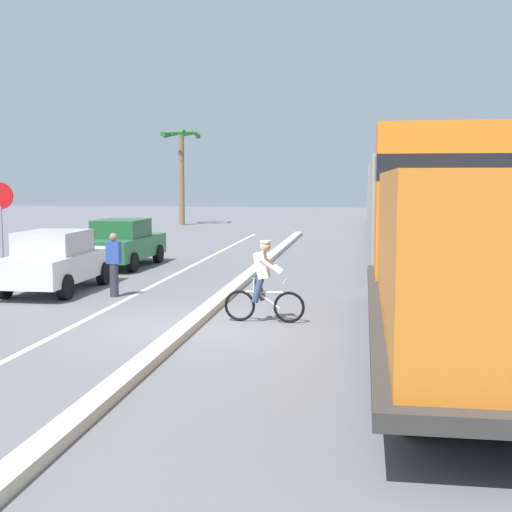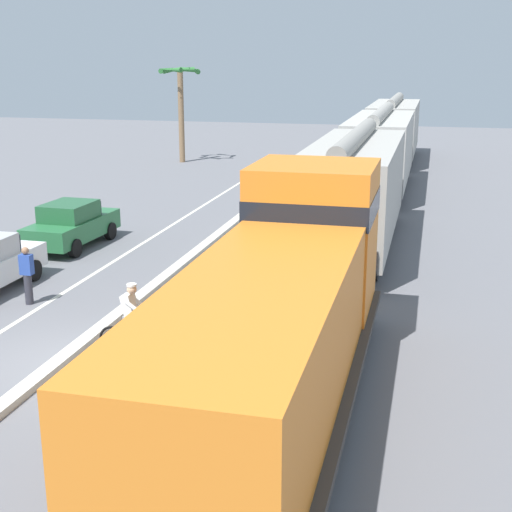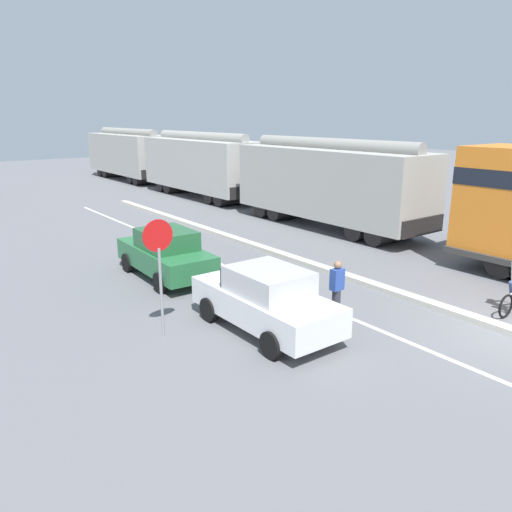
{
  "view_description": "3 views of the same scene",
  "coord_description": "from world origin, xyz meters",
  "px_view_note": "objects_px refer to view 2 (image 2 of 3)",
  "views": [
    {
      "loc": [
        3.43,
        -13.82,
        3.0
      ],
      "look_at": [
        1.01,
        2.11,
        1.24
      ],
      "focal_mm": 50.0,
      "sensor_mm": 36.0,
      "label": 1
    },
    {
      "loc": [
        7.72,
        -13.15,
        6.54
      ],
      "look_at": [
        3.82,
        2.51,
        2.04
      ],
      "focal_mm": 50.0,
      "sensor_mm": 36.0,
      "label": 2
    },
    {
      "loc": [
        -11.78,
        -5.05,
        5.16
      ],
      "look_at": [
        -2.91,
        6.68,
        1.02
      ],
      "focal_mm": 35.0,
      "sensor_mm": 36.0,
      "label": 3
    }
  ],
  "objects_px": {
    "hopper_car_trailing": "(394,129)",
    "cyclist": "(132,322)",
    "hopper_car_middle": "(380,150)",
    "palm_tree_near": "(180,89)",
    "pedestrian_by_cars": "(27,274)",
    "parked_car_green": "(72,224)",
    "locomotive": "(281,315)",
    "hopper_car_lead": "(354,190)"
  },
  "relations": [
    {
      "from": "hopper_car_trailing",
      "to": "cyclist",
      "type": "relative_size",
      "value": 6.18
    },
    {
      "from": "hopper_car_middle",
      "to": "palm_tree_near",
      "type": "bearing_deg",
      "value": 150.59
    },
    {
      "from": "hopper_car_trailing",
      "to": "pedestrian_by_cars",
      "type": "bearing_deg",
      "value": -104.13
    },
    {
      "from": "cyclist",
      "to": "parked_car_green",
      "type": "bearing_deg",
      "value": 125.21
    },
    {
      "from": "cyclist",
      "to": "pedestrian_by_cars",
      "type": "relative_size",
      "value": 1.06
    },
    {
      "from": "locomotive",
      "to": "palm_tree_near",
      "type": "relative_size",
      "value": 1.89
    },
    {
      "from": "hopper_car_lead",
      "to": "parked_car_green",
      "type": "distance_m",
      "value": 10.09
    },
    {
      "from": "cyclist",
      "to": "pedestrian_by_cars",
      "type": "height_order",
      "value": "cyclist"
    },
    {
      "from": "parked_car_green",
      "to": "locomotive",
      "type": "bearing_deg",
      "value": -45.35
    },
    {
      "from": "locomotive",
      "to": "hopper_car_lead",
      "type": "xyz_separation_m",
      "value": [
        0.0,
        12.16,
        0.28
      ]
    },
    {
      "from": "parked_car_green",
      "to": "hopper_car_middle",
      "type": "bearing_deg",
      "value": 54.96
    },
    {
      "from": "locomotive",
      "to": "hopper_car_middle",
      "type": "height_order",
      "value": "locomotive"
    },
    {
      "from": "locomotive",
      "to": "cyclist",
      "type": "relative_size",
      "value": 6.77
    },
    {
      "from": "hopper_car_trailing",
      "to": "parked_car_green",
      "type": "bearing_deg",
      "value": -110.91
    },
    {
      "from": "locomotive",
      "to": "hopper_car_trailing",
      "type": "xyz_separation_m",
      "value": [
        0.0,
        35.36,
        0.28
      ]
    },
    {
      "from": "palm_tree_near",
      "to": "hopper_car_middle",
      "type": "bearing_deg",
      "value": -29.41
    },
    {
      "from": "hopper_car_middle",
      "to": "cyclist",
      "type": "xyz_separation_m",
      "value": [
        -3.72,
        -22.43,
        -1.26
      ]
    },
    {
      "from": "locomotive",
      "to": "cyclist",
      "type": "height_order",
      "value": "locomotive"
    },
    {
      "from": "hopper_car_trailing",
      "to": "locomotive",
      "type": "bearing_deg",
      "value": -90.0
    },
    {
      "from": "palm_tree_near",
      "to": "pedestrian_by_cars",
      "type": "relative_size",
      "value": 3.8
    },
    {
      "from": "hopper_car_middle",
      "to": "palm_tree_near",
      "type": "height_order",
      "value": "palm_tree_near"
    },
    {
      "from": "hopper_car_trailing",
      "to": "cyclist",
      "type": "xyz_separation_m",
      "value": [
        -3.72,
        -34.03,
        -1.26
      ]
    },
    {
      "from": "locomotive",
      "to": "cyclist",
      "type": "distance_m",
      "value": 4.06
    },
    {
      "from": "locomotive",
      "to": "hopper_car_trailing",
      "type": "relative_size",
      "value": 1.1
    },
    {
      "from": "parked_car_green",
      "to": "pedestrian_by_cars",
      "type": "height_order",
      "value": "same"
    },
    {
      "from": "hopper_car_middle",
      "to": "parked_car_green",
      "type": "xyz_separation_m",
      "value": [
        -9.74,
        -13.89,
        -1.26
      ]
    },
    {
      "from": "parked_car_green",
      "to": "pedestrian_by_cars",
      "type": "relative_size",
      "value": 2.62
    },
    {
      "from": "pedestrian_by_cars",
      "to": "cyclist",
      "type": "bearing_deg",
      "value": -31.75
    },
    {
      "from": "hopper_car_middle",
      "to": "pedestrian_by_cars",
      "type": "height_order",
      "value": "hopper_car_middle"
    },
    {
      "from": "locomotive",
      "to": "pedestrian_by_cars",
      "type": "distance_m",
      "value": 8.89
    },
    {
      "from": "hopper_car_middle",
      "to": "pedestrian_by_cars",
      "type": "distance_m",
      "value": 21.39
    },
    {
      "from": "locomotive",
      "to": "hopper_car_lead",
      "type": "relative_size",
      "value": 1.1
    },
    {
      "from": "hopper_car_trailing",
      "to": "cyclist",
      "type": "height_order",
      "value": "hopper_car_trailing"
    },
    {
      "from": "hopper_car_middle",
      "to": "parked_car_green",
      "type": "distance_m",
      "value": 17.02
    },
    {
      "from": "locomotive",
      "to": "pedestrian_by_cars",
      "type": "xyz_separation_m",
      "value": [
        -7.92,
        3.92,
        -0.95
      ]
    },
    {
      "from": "locomotive",
      "to": "hopper_car_middle",
      "type": "relative_size",
      "value": 1.1
    },
    {
      "from": "hopper_car_trailing",
      "to": "pedestrian_by_cars",
      "type": "distance_m",
      "value": 32.44
    },
    {
      "from": "hopper_car_lead",
      "to": "pedestrian_by_cars",
      "type": "relative_size",
      "value": 6.54
    },
    {
      "from": "hopper_car_lead",
      "to": "parked_car_green",
      "type": "relative_size",
      "value": 2.49
    },
    {
      "from": "cyclist",
      "to": "pedestrian_by_cars",
      "type": "bearing_deg",
      "value": 148.25
    },
    {
      "from": "hopper_car_trailing",
      "to": "pedestrian_by_cars",
      "type": "xyz_separation_m",
      "value": [
        -7.92,
        -31.43,
        -1.23
      ]
    },
    {
      "from": "hopper_car_trailing",
      "to": "palm_tree_near",
      "type": "bearing_deg",
      "value": -162.64
    }
  ]
}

